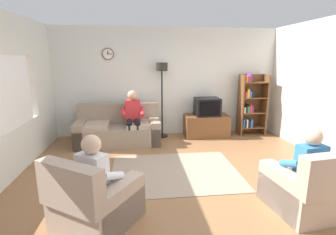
# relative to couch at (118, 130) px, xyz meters

# --- Properties ---
(ground_plane) EXTENTS (12.00, 12.00, 0.00)m
(ground_plane) POSITION_rel_couch_xyz_m (1.23, -1.95, -0.31)
(ground_plane) COLOR #8C603D
(back_wall_assembly) EXTENTS (6.20, 0.17, 2.70)m
(back_wall_assembly) POSITION_rel_couch_xyz_m (1.23, 0.71, 1.04)
(back_wall_assembly) COLOR silver
(back_wall_assembly) RESTS_ON ground_plane
(couch) EXTENTS (1.92, 0.93, 0.90)m
(couch) POSITION_rel_couch_xyz_m (0.00, 0.00, 0.00)
(couch) COLOR gray
(couch) RESTS_ON ground_plane
(tv_stand) EXTENTS (1.10, 0.56, 0.55)m
(tv_stand) POSITION_rel_couch_xyz_m (2.18, 0.30, -0.04)
(tv_stand) COLOR brown
(tv_stand) RESTS_ON ground_plane
(tv) EXTENTS (0.60, 0.49, 0.44)m
(tv) POSITION_rel_couch_xyz_m (2.18, 0.28, 0.46)
(tv) COLOR black
(tv) RESTS_ON tv_stand
(bookshelf) EXTENTS (0.68, 0.36, 1.58)m
(bookshelf) POSITION_rel_couch_xyz_m (3.35, 0.37, 0.46)
(bookshelf) COLOR brown
(bookshelf) RESTS_ON ground_plane
(floor_lamp) EXTENTS (0.28, 0.28, 1.85)m
(floor_lamp) POSITION_rel_couch_xyz_m (1.06, 0.40, 1.14)
(floor_lamp) COLOR black
(floor_lamp) RESTS_ON ground_plane
(armchair_near_window) EXTENTS (1.15, 1.18, 0.90)m
(armchair_near_window) POSITION_rel_couch_xyz_m (-0.05, -3.04, -0.02)
(armchair_near_window) COLOR tan
(armchair_near_window) RESTS_ON ground_plane
(armchair_near_bookshelf) EXTENTS (0.90, 0.97, 0.90)m
(armchair_near_bookshelf) POSITION_rel_couch_xyz_m (2.60, -3.05, -0.02)
(armchair_near_bookshelf) COLOR tan
(armchair_near_bookshelf) RESTS_ON ground_plane
(area_rug) EXTENTS (2.20, 1.70, 0.01)m
(area_rug) POSITION_rel_couch_xyz_m (1.09, -1.71, -0.31)
(area_rug) COLOR gray
(area_rug) RESTS_ON ground_plane
(person_on_couch) EXTENTS (0.52, 0.54, 1.24)m
(person_on_couch) POSITION_rel_couch_xyz_m (0.35, -0.11, 0.39)
(person_on_couch) COLOR red
(person_on_couch) RESTS_ON ground_plane
(person_in_left_armchair) EXTENTS (0.61, 0.64, 1.12)m
(person_in_left_armchair) POSITION_rel_couch_xyz_m (0.00, -2.96, 0.29)
(person_in_left_armchair) COLOR silver
(person_in_left_armchair) RESTS_ON ground_plane
(person_in_right_armchair) EXTENTS (0.55, 0.57, 1.12)m
(person_in_right_armchair) POSITION_rel_couch_xyz_m (2.59, -2.96, 0.29)
(person_in_right_armchair) COLOR #3372B2
(person_in_right_armchair) RESTS_ON ground_plane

